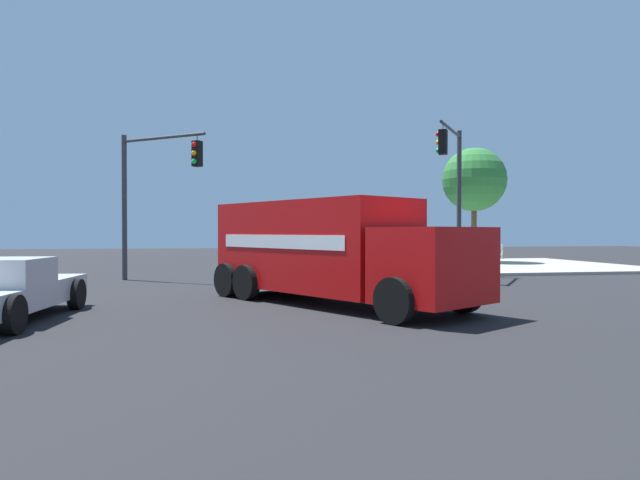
% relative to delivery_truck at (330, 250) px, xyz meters
% --- Properties ---
extents(ground_plane, '(100.00, 100.00, 0.00)m').
position_rel_delivery_truck_xyz_m(ground_plane, '(-0.22, -1.06, -1.46)').
color(ground_plane, black).
extents(sidewalk_corner_near, '(12.06, 12.06, 0.14)m').
position_rel_delivery_truck_xyz_m(sidewalk_corner_near, '(-12.78, -13.61, -1.39)').
color(sidewalk_corner_near, '#9E998E').
rests_on(sidewalk_corner_near, ground).
extents(delivery_truck, '(6.40, 8.26, 2.77)m').
position_rel_delivery_truck_xyz_m(delivery_truck, '(0.00, 0.00, 0.00)').
color(delivery_truck, red).
rests_on(delivery_truck, ground).
extents(traffic_light_primary, '(2.23, 3.11, 6.20)m').
position_rel_delivery_truck_xyz_m(traffic_light_primary, '(-6.72, -7.15, 2.72)').
color(traffic_light_primary, '#38383D').
rests_on(traffic_light_primary, sidewalk_corner_near).
extents(traffic_light_secondary, '(3.37, 2.57, 5.82)m').
position_rel_delivery_truck_xyz_m(traffic_light_secondary, '(5.66, -7.88, 2.37)').
color(traffic_light_secondary, '#38383D').
rests_on(traffic_light_secondary, ground).
extents(pickup_silver, '(2.62, 5.35, 1.38)m').
position_rel_delivery_truck_xyz_m(pickup_silver, '(7.62, 1.59, -0.73)').
color(pickup_silver, '#B7BABF').
rests_on(pickup_silver, ground).
extents(pedestrian_near_corner, '(0.47, 0.36, 1.67)m').
position_rel_delivery_truck_xyz_m(pedestrian_near_corner, '(-12.73, -15.98, -0.37)').
color(pedestrian_near_corner, gray).
rests_on(pedestrian_near_corner, sidewalk_corner_near).
extents(picket_fence_run, '(5.68, 0.05, 0.95)m').
position_rel_delivery_truck_xyz_m(picket_fence_run, '(-12.78, -19.40, -0.84)').
color(picket_fence_run, silver).
rests_on(picket_fence_run, sidewalk_corner_near).
extents(shade_tree_near, '(3.78, 3.78, 6.79)m').
position_rel_delivery_truck_xyz_m(shade_tree_near, '(-11.99, -16.15, 3.56)').
color(shade_tree_near, brown).
rests_on(shade_tree_near, sidewalk_corner_near).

